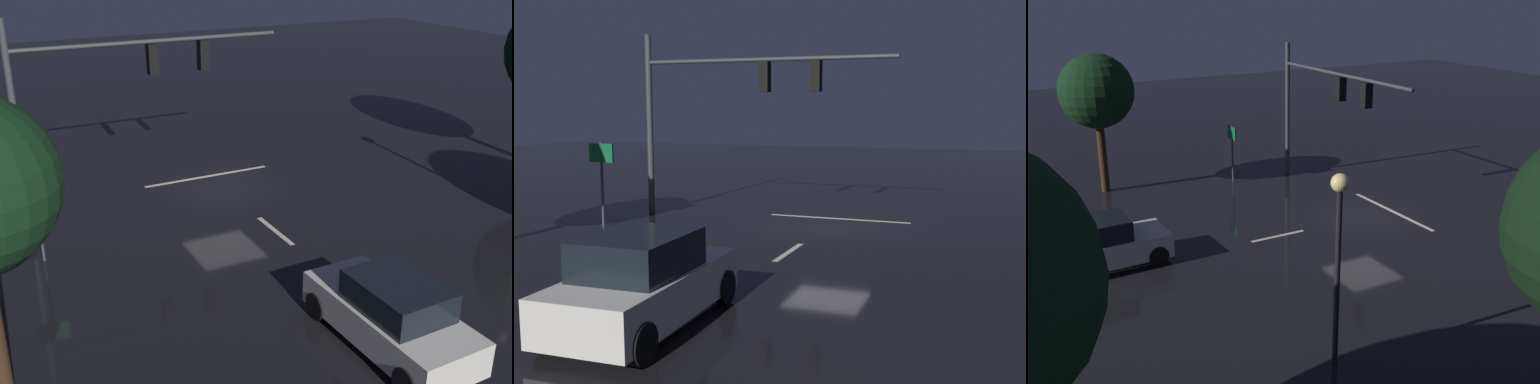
{
  "view_description": "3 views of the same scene",
  "coord_description": "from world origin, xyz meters",
  "views": [
    {
      "loc": [
        8.6,
        19.51,
        8.51
      ],
      "look_at": [
        0.36,
        3.38,
        1.16
      ],
      "focal_mm": 43.9,
      "sensor_mm": 36.0,
      "label": 1
    },
    {
      "loc": [
        -5.29,
        19.73,
        3.89
      ],
      "look_at": [
        0.86,
        3.14,
        1.48
      ],
      "focal_mm": 44.26,
      "sensor_mm": 36.0,
      "label": 2
    },
    {
      "loc": [
        -18.6,
        14.16,
        9.0
      ],
      "look_at": [
        1.13,
        3.1,
        1.27
      ],
      "focal_mm": 42.94,
      "sensor_mm": 36.0,
      "label": 3
    }
  ],
  "objects": [
    {
      "name": "ground_plane",
      "position": [
        0.0,
        0.0,
        0.0
      ],
      "size": [
        80.0,
        80.0,
        0.0
      ],
      "primitive_type": "plane",
      "color": "black"
    },
    {
      "name": "traffic_signal_assembly",
      "position": [
        3.78,
        -0.26,
        4.32
      ],
      "size": [
        9.02,
        0.47,
        6.42
      ],
      "color": "#383A3D",
      "rests_on": "ground_plane"
    },
    {
      "name": "lane_dash_far",
      "position": [
        0.0,
        4.0,
        0.0
      ],
      "size": [
        0.16,
        2.2,
        0.01
      ],
      "primitive_type": "cube",
      "rotation": [
        0.0,
        0.0,
        1.57
      ],
      "color": "beige",
      "rests_on": "ground_plane"
    },
    {
      "name": "lane_dash_mid",
      "position": [
        0.0,
        10.0,
        0.0
      ],
      "size": [
        0.16,
        2.2,
        0.01
      ],
      "primitive_type": "cube",
      "rotation": [
        0.0,
        0.0,
        1.57
      ],
      "color": "beige",
      "rests_on": "ground_plane"
    },
    {
      "name": "stop_bar",
      "position": [
        0.0,
        -1.44,
        0.0
      ],
      "size": [
        5.0,
        0.16,
        0.01
      ],
      "primitive_type": "cube",
      "color": "beige",
      "rests_on": "ground_plane"
    },
    {
      "name": "car_approaching",
      "position": [
        0.57,
        10.36,
        0.8
      ],
      "size": [
        2.0,
        4.41,
        1.7
      ],
      "color": "silver",
      "rests_on": "ground_plane"
    },
    {
      "name": "route_sign",
      "position": [
        6.8,
        2.7,
        1.99
      ],
      "size": [
        0.9,
        0.1,
        2.76
      ],
      "color": "#383A3D",
      "rests_on": "ground_plane"
    }
  ]
}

